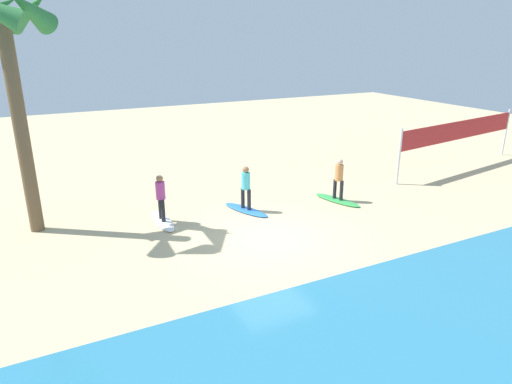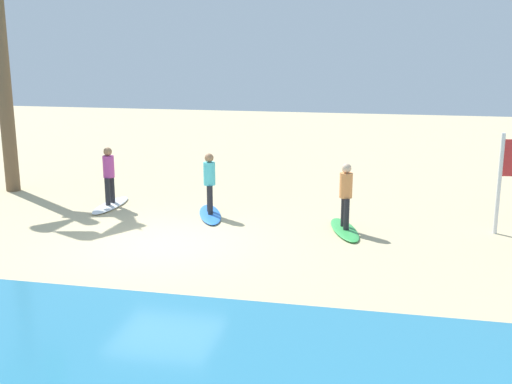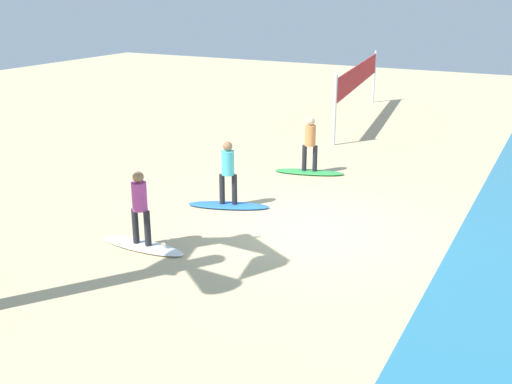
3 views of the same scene
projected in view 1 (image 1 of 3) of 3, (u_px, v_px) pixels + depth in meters
ground_plane at (269, 239)px, 14.69m from camera, size 60.00×60.00×0.00m
surfboard_green at (337, 200)px, 18.01m from camera, size 1.13×2.17×0.09m
surfer_green at (339, 176)px, 17.69m from camera, size 0.32×0.45×1.64m
surfboard_blue at (246, 210)px, 17.00m from camera, size 1.26×2.16×0.09m
surfer_blue at (246, 185)px, 16.68m from camera, size 0.32×0.44×1.64m
surfboard_white at (163, 221)px, 15.98m from camera, size 0.57×2.10×0.09m
surfer_white at (161, 194)px, 15.65m from camera, size 0.32×0.46×1.64m
volleyball_net at (460, 132)px, 21.98m from camera, size 9.00×1.43×2.50m
palm_tree at (6, 39)px, 13.37m from camera, size 2.88×3.03×7.63m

